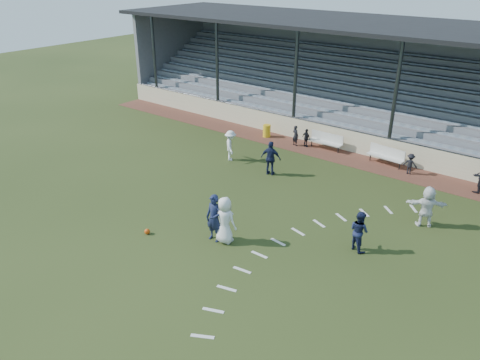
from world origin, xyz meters
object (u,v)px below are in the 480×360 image
object	(u,v)px
bench_left	(326,140)
player_white_lead	(225,220)
trash_bin	(267,131)
player_navy_lead	(214,218)
football	(147,232)
bench_right	(386,154)

from	to	relation	value
bench_left	player_white_lead	bearing A→B (deg)	-81.25
trash_bin	player_white_lead	xyz separation A→B (m)	(5.48, -10.66, 0.55)
player_navy_lead	football	bearing A→B (deg)	-153.06
bench_left	player_navy_lead	xyz separation A→B (m)	(1.22, -11.19, 0.38)
player_navy_lead	bench_right	bearing A→B (deg)	75.84
bench_left	trash_bin	size ratio (longest dim) A/B	2.68
football	player_navy_lead	distance (m)	2.86
bench_left	player_white_lead	world-z (taller)	player_white_lead
football	player_white_lead	world-z (taller)	player_white_lead
trash_bin	player_navy_lead	size ratio (longest dim) A/B	0.39
bench_left	player_navy_lead	bearing A→B (deg)	-83.41
bench_left	player_navy_lead	world-z (taller)	player_navy_lead
bench_left	player_navy_lead	size ratio (longest dim) A/B	1.04
trash_bin	football	xyz separation A→B (m)	(2.69, -12.14, -0.28)
player_navy_lead	trash_bin	bearing A→B (deg)	112.90
bench_left	bench_right	size ratio (longest dim) A/B	0.98
football	player_navy_lead	xyz separation A→B (m)	(2.38, 1.33, 0.85)
trash_bin	player_navy_lead	world-z (taller)	player_navy_lead
bench_right	player_white_lead	distance (m)	11.19
bench_left	football	distance (m)	12.58
bench_left	football	world-z (taller)	bench_left
bench_right	trash_bin	xyz separation A→B (m)	(-7.43, -0.36, -0.19)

